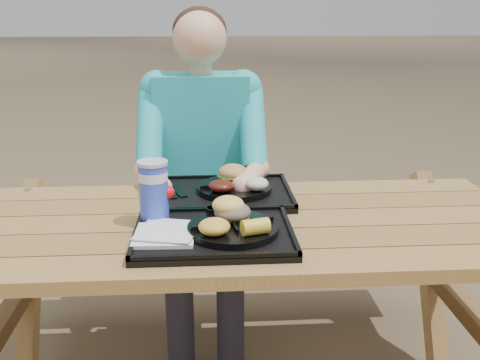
{
  "coord_description": "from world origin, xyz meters",
  "views": [
    {
      "loc": [
        -0.1,
        -1.54,
        1.37
      ],
      "look_at": [
        0.0,
        0.0,
        0.88
      ],
      "focal_mm": 40.0,
      "sensor_mm": 36.0,
      "label": 1
    }
  ],
  "objects": [
    {
      "name": "picnic_table",
      "position": [
        0.0,
        0.0,
        0.38
      ],
      "size": [
        1.8,
        1.49,
        0.75
      ],
      "primitive_type": null,
      "color": "#999999",
      "rests_on": "ground"
    },
    {
      "name": "tray_near",
      "position": [
        -0.08,
        -0.14,
        0.76
      ],
      "size": [
        0.45,
        0.35,
        0.02
      ],
      "primitive_type": "cube",
      "color": "black",
      "rests_on": "picnic_table"
    },
    {
      "name": "tray_far",
      "position": [
        -0.04,
        0.21,
        0.76
      ],
      "size": [
        0.45,
        0.35,
        0.02
      ],
      "primitive_type": "cube",
      "color": "black",
      "rests_on": "picnic_table"
    },
    {
      "name": "plate_near",
      "position": [
        -0.03,
        -0.14,
        0.78
      ],
      "size": [
        0.26,
        0.26,
        0.02
      ],
      "primitive_type": "cylinder",
      "color": "black",
      "rests_on": "tray_near"
    },
    {
      "name": "plate_far",
      "position": [
        -0.01,
        0.22,
        0.78
      ],
      "size": [
        0.26,
        0.26,
        0.02
      ],
      "primitive_type": "cylinder",
      "color": "black",
      "rests_on": "tray_far"
    },
    {
      "name": "napkin_stack",
      "position": [
        -0.22,
        -0.16,
        0.78
      ],
      "size": [
        0.17,
        0.17,
        0.02
      ],
      "primitive_type": "cube",
      "rotation": [
        0.0,
        0.0,
        -0.03
      ],
      "color": "silver",
      "rests_on": "tray_near"
    },
    {
      "name": "soda_cup",
      "position": [
        -0.26,
        -0.03,
        0.86
      ],
      "size": [
        0.09,
        0.09,
        0.17
      ],
      "primitive_type": "cylinder",
      "color": "#1A33C4",
      "rests_on": "tray_near"
    },
    {
      "name": "condiment_bbq",
      "position": [
        -0.08,
        -0.02,
        0.79
      ],
      "size": [
        0.05,
        0.05,
        0.03
      ],
      "primitive_type": "cylinder",
      "color": "#341205",
      "rests_on": "tray_near"
    },
    {
      "name": "condiment_mustard",
      "position": [
        -0.03,
        -0.01,
        0.79
      ],
      "size": [
        0.05,
        0.05,
        0.03
      ],
      "primitive_type": "cylinder",
      "color": "#FFF31C",
      "rests_on": "tray_near"
    },
    {
      "name": "sandwich",
      "position": [
        -0.03,
        -0.09,
        0.84
      ],
      "size": [
        0.1,
        0.1,
        0.1
      ],
      "primitive_type": null,
      "color": "#F8C057",
      "rests_on": "plate_near"
    },
    {
      "name": "mac_cheese",
      "position": [
        -0.08,
        -0.2,
        0.81
      ],
      "size": [
        0.09,
        0.09,
        0.04
      ],
      "primitive_type": "ellipsoid",
      "color": "yellow",
      "rests_on": "plate_near"
    },
    {
      "name": "corn_cob",
      "position": [
        0.03,
        -0.21,
        0.81
      ],
      "size": [
        0.09,
        0.09,
        0.04
      ],
      "primitive_type": null,
      "rotation": [
        0.0,
        0.0,
        0.27
      ],
      "color": "yellow",
      "rests_on": "plate_near"
    },
    {
      "name": "cutlery_far",
      "position": [
        -0.2,
        0.23,
        0.77
      ],
      "size": [
        0.07,
        0.15,
        0.01
      ],
      "primitive_type": "cube",
      "rotation": [
        0.0,
        0.0,
        0.33
      ],
      "color": "black",
      "rests_on": "tray_far"
    },
    {
      "name": "burger",
      "position": [
        -0.01,
        0.27,
        0.84
      ],
      "size": [
        0.11,
        0.11,
        0.09
      ],
      "primitive_type": null,
      "color": "#CE8848",
      "rests_on": "plate_far"
    },
    {
      "name": "baked_beans",
      "position": [
        -0.05,
        0.16,
        0.81
      ],
      "size": [
        0.09,
        0.09,
        0.04
      ],
      "primitive_type": "ellipsoid",
      "color": "#521610",
      "rests_on": "plate_far"
    },
    {
      "name": "potato_salad",
      "position": [
        0.07,
        0.17,
        0.81
      ],
      "size": [
        0.08,
        0.08,
        0.05
      ],
      "primitive_type": "ellipsoid",
      "color": "beige",
      "rests_on": "plate_far"
    },
    {
      "name": "diner",
      "position": [
        -0.12,
        0.61,
        0.64
      ],
      "size": [
        0.48,
        0.84,
        1.28
      ],
      "primitive_type": null,
      "color": "#1CC6C7",
      "rests_on": "ground"
    }
  ]
}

